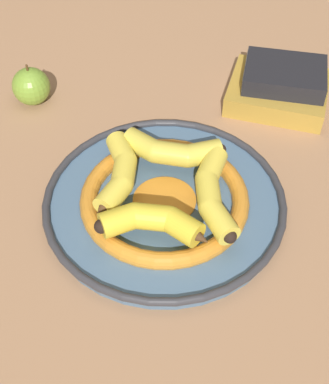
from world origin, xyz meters
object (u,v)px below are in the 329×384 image
Objects in this scene: book_stack at (279,86)px; banana_d at (170,150)px; apple at (31,86)px; banana_b at (154,222)px; decorative_bowl at (164,201)px; banana_c at (119,174)px; banana_a at (213,191)px.

banana_d is at bearing 60.50° from book_stack.
apple is (0.04, 0.48, 0.00)m from book_stack.
banana_d is (0.15, -0.04, -0.00)m from banana_b.
book_stack is 0.48m from apple.
banana_d reaches higher than decorative_bowl.
apple reaches higher than banana_c.
banana_c is at bearing 67.24° from decorative_bowl.
decorative_bowl is 0.38m from apple.
book_stack is at bearing -43.13° from decorative_bowl.
banana_b is at bearing -150.54° from apple.
banana_a is at bearing -100.01° from banana_c.
banana_d is at bearing -131.99° from apple.
book_stack is (0.19, -0.23, -0.02)m from banana_d.
banana_a is 0.11m from banana_d.
banana_a is at bearing -105.53° from decorative_bowl.
apple reaches higher than decorative_bowl.
banana_a is 1.10× the size of banana_c.
decorative_bowl is at bearing -103.07° from banana_a.
banana_a is at bearing -138.09° from banana_b.
banana_d is (0.10, 0.06, 0.00)m from banana_a.
decorative_bowl is 0.09m from banana_d.
banana_b is (-0.05, 0.09, 0.00)m from banana_a.
banana_b is at bearing -57.96° from banana_a.
banana_c is 0.39m from book_stack.
banana_c is 0.32m from apple.
decorative_bowl is 0.09m from banana_b.
decorative_bowl is at bearing -103.63° from banana_c.
decorative_bowl is at bearing -94.42° from banana_b.
banana_b is at bearing -146.33° from banana_c.
apple is (0.37, 0.21, -0.02)m from banana_b.
banana_d is (0.08, -0.02, 0.04)m from decorative_bowl.
book_stack is (0.26, -0.25, 0.02)m from decorative_bowl.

